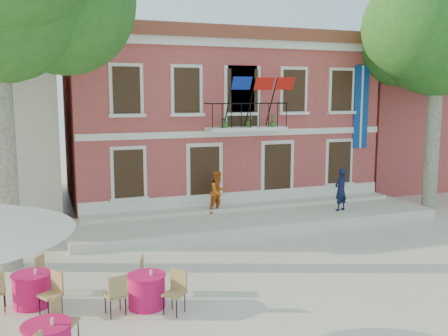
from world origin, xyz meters
TOP-DOWN VIEW (x-y plane):
  - ground at (0.00, 0.00)m, footprint 90.00×90.00m
  - main_building at (2.00, 9.99)m, footprint 13.50×9.59m
  - neighbor_east at (14.00, 11.00)m, footprint 9.40×9.40m
  - terrace at (2.00, 4.40)m, footprint 14.00×3.40m
  - plane_tree_east at (9.92, 4.09)m, footprint 4.95×4.95m
  - pedestrian_navy at (5.34, 3.88)m, footprint 0.71×0.59m
  - pedestrian_orange at (0.68, 5.15)m, footprint 0.96×0.85m
  - cafe_table_0 at (-6.00, -0.84)m, footprint 1.65×1.87m
  - cafe_table_3 at (-3.53, -1.81)m, footprint 1.78×1.83m

SIDE VIEW (x-z plane):
  - ground at x=0.00m, z-range 0.00..0.00m
  - terrace at x=2.00m, z-range 0.00..0.30m
  - cafe_table_0 at x=-6.00m, z-range -0.05..0.90m
  - cafe_table_3 at x=-3.53m, z-range -0.05..0.90m
  - pedestrian_orange at x=0.68m, z-range 0.30..1.95m
  - pedestrian_navy at x=5.34m, z-range 0.30..1.98m
  - neighbor_east at x=14.00m, z-range 0.02..6.42m
  - main_building at x=2.00m, z-range 0.03..7.53m
  - plane_tree_east at x=9.92m, z-range 2.31..12.03m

